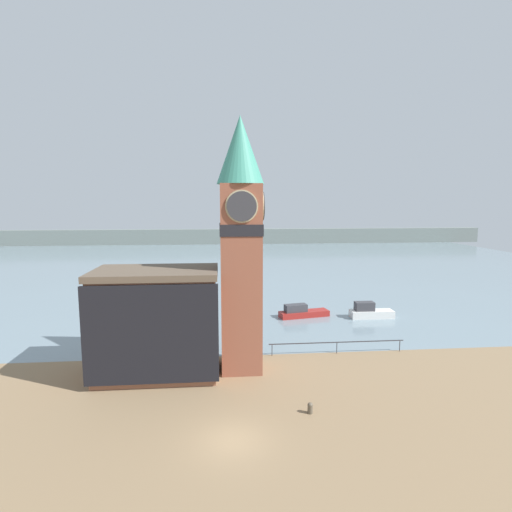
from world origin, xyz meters
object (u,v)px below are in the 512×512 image
boat_far (370,312)px  mooring_bollard_near (310,408)px  clock_tower (241,239)px  boat_near (302,312)px  pier_building (157,322)px

boat_far → mooring_bollard_near: 24.19m
clock_tower → boat_far: bearing=39.9°
boat_near → boat_far: size_ratio=1.22×
clock_tower → boat_near: clock_tower is taller
pier_building → clock_tower: bearing=3.2°
clock_tower → boat_near: bearing=61.0°
pier_building → mooring_bollard_near: size_ratio=13.19×
pier_building → boat_near: size_ratio=1.56×
boat_far → mooring_bollard_near: (-12.03, -20.98, -0.31)m
mooring_bollard_near → boat_far: bearing=60.2°
pier_building → boat_near: pier_building is taller
pier_building → boat_far: pier_building is taller
pier_building → boat_far: (22.85, 13.84, -3.57)m
boat_far → mooring_bollard_near: bearing=-118.8°
clock_tower → pier_building: size_ratio=2.08×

